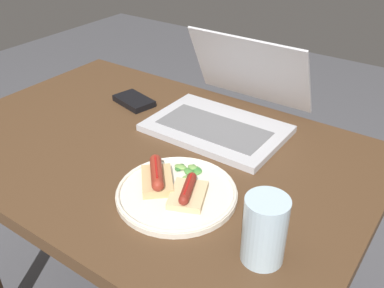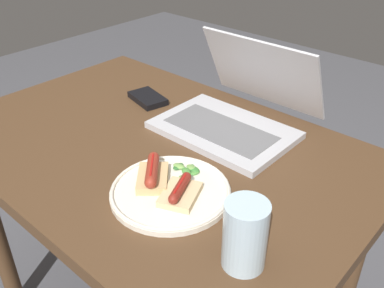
% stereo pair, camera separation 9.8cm
% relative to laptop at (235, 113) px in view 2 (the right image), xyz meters
% --- Properties ---
extents(desk, '(1.11, 0.74, 0.76)m').
position_rel_laptop_xyz_m(desk, '(-0.10, -0.21, -0.15)').
color(desk, '#4C331E').
rests_on(desk, ground_plane).
extents(laptop, '(0.36, 0.34, 0.23)m').
position_rel_laptop_xyz_m(laptop, '(0.00, 0.00, 0.00)').
color(laptop, '#B7B7BC').
rests_on(laptop, desk).
extents(plate, '(0.26, 0.26, 0.02)m').
position_rel_laptop_xyz_m(plate, '(0.08, -0.33, -0.03)').
color(plate, silver).
rests_on(plate, desk).
extents(sausage_toast_left, '(0.10, 0.11, 0.04)m').
position_rel_laptop_xyz_m(sausage_toast_left, '(0.11, -0.34, -0.02)').
color(sausage_toast_left, '#D6B784').
rests_on(sausage_toast_left, plate).
extents(sausage_toast_middle, '(0.11, 0.12, 0.05)m').
position_rel_laptop_xyz_m(sausage_toast_middle, '(0.03, -0.34, -0.01)').
color(sausage_toast_middle, tan).
rests_on(sausage_toast_middle, plate).
extents(salad_pile, '(0.07, 0.07, 0.01)m').
position_rel_laptop_xyz_m(salad_pile, '(0.06, -0.26, -0.03)').
color(salad_pile, '#387A33').
rests_on(salad_pile, plate).
extents(drinking_glass, '(0.08, 0.08, 0.13)m').
position_rel_laptop_xyz_m(drinking_glass, '(0.31, -0.39, 0.02)').
color(drinking_glass, silver).
rests_on(drinking_glass, desk).
extents(external_drive, '(0.14, 0.10, 0.02)m').
position_rel_laptop_xyz_m(external_drive, '(-0.29, -0.05, -0.03)').
color(external_drive, black).
rests_on(external_drive, desk).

